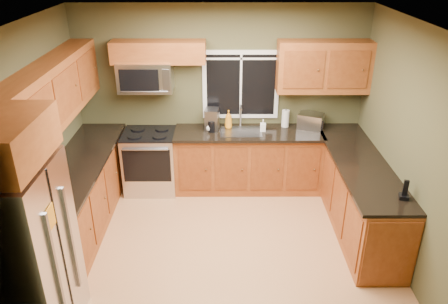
{
  "coord_description": "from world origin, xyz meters",
  "views": [
    {
      "loc": [
        0.04,
        -4.39,
        3.42
      ],
      "look_at": [
        0.05,
        0.35,
        1.15
      ],
      "focal_mm": 35.0,
      "sensor_mm": 36.0,
      "label": 1
    }
  ],
  "objects_px": {
    "range": "(151,161)",
    "coffee_maker": "(212,120)",
    "soap_bottle_c": "(210,126)",
    "toaster_oven": "(311,121)",
    "cordless_phone": "(405,193)",
    "paper_towel_roll": "(285,118)",
    "refrigerator": "(23,258)",
    "kettle": "(214,119)",
    "soap_bottle_a": "(228,119)",
    "microwave": "(146,76)",
    "soap_bottle_b": "(263,125)"
  },
  "relations": [
    {
      "from": "range",
      "to": "coffee_maker",
      "type": "xyz_separation_m",
      "value": [
        0.92,
        0.09,
        0.62
      ]
    },
    {
      "from": "soap_bottle_c",
      "to": "toaster_oven",
      "type": "bearing_deg",
      "value": 4.49
    },
    {
      "from": "cordless_phone",
      "to": "paper_towel_roll",
      "type": "bearing_deg",
      "value": 116.19
    },
    {
      "from": "refrigerator",
      "to": "paper_towel_roll",
      "type": "distance_m",
      "value": 4.03
    },
    {
      "from": "coffee_maker",
      "to": "cordless_phone",
      "type": "relative_size",
      "value": 1.42
    },
    {
      "from": "kettle",
      "to": "soap_bottle_a",
      "type": "distance_m",
      "value": 0.21
    },
    {
      "from": "toaster_oven",
      "to": "soap_bottle_a",
      "type": "height_order",
      "value": "soap_bottle_a"
    },
    {
      "from": "kettle",
      "to": "cordless_phone",
      "type": "bearing_deg",
      "value": -44.4
    },
    {
      "from": "range",
      "to": "kettle",
      "type": "bearing_deg",
      "value": 10.65
    },
    {
      "from": "paper_towel_roll",
      "to": "microwave",
      "type": "bearing_deg",
      "value": -177.89
    },
    {
      "from": "soap_bottle_b",
      "to": "soap_bottle_a",
      "type": "bearing_deg",
      "value": 166.88
    },
    {
      "from": "refrigerator",
      "to": "range",
      "type": "xyz_separation_m",
      "value": [
        0.69,
        2.77,
        -0.43
      ]
    },
    {
      "from": "paper_towel_roll",
      "to": "toaster_oven",
      "type": "bearing_deg",
      "value": -9.66
    },
    {
      "from": "range",
      "to": "refrigerator",
      "type": "bearing_deg",
      "value": -103.97
    },
    {
      "from": "toaster_oven",
      "to": "kettle",
      "type": "distance_m",
      "value": 1.43
    },
    {
      "from": "microwave",
      "to": "coffee_maker",
      "type": "distance_m",
      "value": 1.13
    },
    {
      "from": "coffee_maker",
      "to": "kettle",
      "type": "height_order",
      "value": "coffee_maker"
    },
    {
      "from": "range",
      "to": "coffee_maker",
      "type": "relative_size",
      "value": 2.97
    },
    {
      "from": "coffee_maker",
      "to": "soap_bottle_c",
      "type": "distance_m",
      "value": 0.09
    },
    {
      "from": "soap_bottle_b",
      "to": "cordless_phone",
      "type": "relative_size",
      "value": 0.79
    },
    {
      "from": "toaster_oven",
      "to": "coffee_maker",
      "type": "height_order",
      "value": "coffee_maker"
    },
    {
      "from": "soap_bottle_a",
      "to": "soap_bottle_b",
      "type": "relative_size",
      "value": 1.56
    },
    {
      "from": "refrigerator",
      "to": "soap_bottle_c",
      "type": "height_order",
      "value": "refrigerator"
    },
    {
      "from": "paper_towel_roll",
      "to": "soap_bottle_b",
      "type": "height_order",
      "value": "paper_towel_roll"
    },
    {
      "from": "soap_bottle_b",
      "to": "coffee_maker",
      "type": "bearing_deg",
      "value": 175.69
    },
    {
      "from": "paper_towel_roll",
      "to": "kettle",
      "type": "bearing_deg",
      "value": -178.38
    },
    {
      "from": "coffee_maker",
      "to": "soap_bottle_a",
      "type": "xyz_separation_m",
      "value": [
        0.25,
        0.06,
        -0.01
      ]
    },
    {
      "from": "toaster_oven",
      "to": "kettle",
      "type": "xyz_separation_m",
      "value": [
        -1.43,
        0.03,
        0.02
      ]
    },
    {
      "from": "kettle",
      "to": "soap_bottle_a",
      "type": "relative_size",
      "value": 1.05
    },
    {
      "from": "range",
      "to": "soap_bottle_c",
      "type": "xyz_separation_m",
      "value": [
        0.9,
        0.03,
        0.56
      ]
    },
    {
      "from": "soap_bottle_a",
      "to": "coffee_maker",
      "type": "bearing_deg",
      "value": -166.13
    },
    {
      "from": "paper_towel_roll",
      "to": "soap_bottle_a",
      "type": "height_order",
      "value": "paper_towel_roll"
    },
    {
      "from": "paper_towel_roll",
      "to": "coffee_maker",
      "type": "bearing_deg",
      "value": -173.54
    },
    {
      "from": "range",
      "to": "kettle",
      "type": "height_order",
      "value": "kettle"
    },
    {
      "from": "range",
      "to": "cordless_phone",
      "type": "relative_size",
      "value": 4.21
    },
    {
      "from": "range",
      "to": "paper_towel_roll",
      "type": "distance_m",
      "value": 2.12
    },
    {
      "from": "range",
      "to": "coffee_maker",
      "type": "height_order",
      "value": "coffee_maker"
    },
    {
      "from": "paper_towel_roll",
      "to": "soap_bottle_c",
      "type": "bearing_deg",
      "value": -170.86
    },
    {
      "from": "microwave",
      "to": "soap_bottle_c",
      "type": "height_order",
      "value": "microwave"
    },
    {
      "from": "soap_bottle_b",
      "to": "soap_bottle_c",
      "type": "bearing_deg",
      "value": 180.0
    },
    {
      "from": "range",
      "to": "toaster_oven",
      "type": "relative_size",
      "value": 2.18
    },
    {
      "from": "soap_bottle_a",
      "to": "cordless_phone",
      "type": "xyz_separation_m",
      "value": [
        1.86,
        -1.99,
        -0.07
      ]
    },
    {
      "from": "microwave",
      "to": "kettle",
      "type": "height_order",
      "value": "microwave"
    },
    {
      "from": "microwave",
      "to": "kettle",
      "type": "relative_size",
      "value": 2.63
    },
    {
      "from": "soap_bottle_b",
      "to": "soap_bottle_c",
      "type": "relative_size",
      "value": 1.02
    },
    {
      "from": "soap_bottle_a",
      "to": "soap_bottle_b",
      "type": "height_order",
      "value": "soap_bottle_a"
    },
    {
      "from": "paper_towel_roll",
      "to": "soap_bottle_b",
      "type": "relative_size",
      "value": 1.6
    },
    {
      "from": "kettle",
      "to": "soap_bottle_a",
      "type": "height_order",
      "value": "kettle"
    },
    {
      "from": "refrigerator",
      "to": "soap_bottle_b",
      "type": "bearing_deg",
      "value": 49.88
    },
    {
      "from": "refrigerator",
      "to": "cordless_phone",
      "type": "xyz_separation_m",
      "value": [
        3.72,
        0.92,
        0.11
      ]
    }
  ]
}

